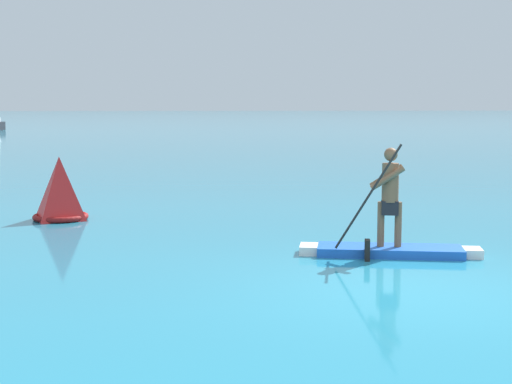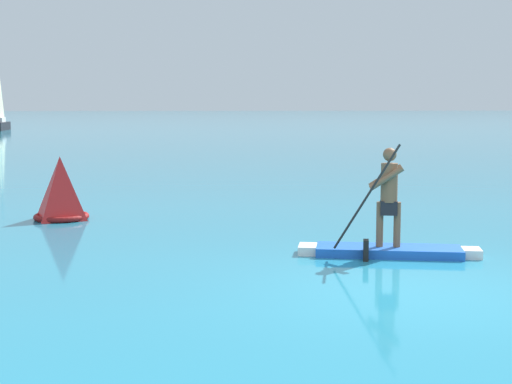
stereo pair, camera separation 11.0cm
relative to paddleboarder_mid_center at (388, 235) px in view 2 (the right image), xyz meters
name	(u,v)px [view 2 (the right image)]	position (x,y,z in m)	size (l,w,h in m)	color
ground	(410,289)	(-0.27, -2.17, -0.32)	(440.00, 440.00, 0.00)	teal
paddleboarder_mid_center	(388,235)	(0.00, 0.00, 0.00)	(2.85, 1.16, 1.78)	blue
race_marker_buoy	(61,192)	(-5.67, 4.32, 0.26)	(1.23, 1.23, 1.30)	red
sailboat_left_horizon	(0,118)	(-19.10, 57.52, 0.76)	(1.15, 4.50, 7.55)	black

